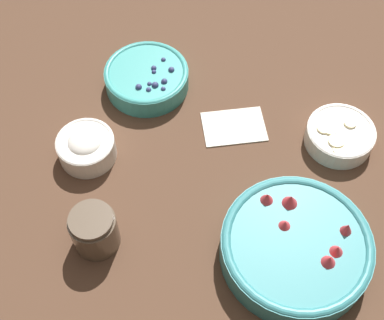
# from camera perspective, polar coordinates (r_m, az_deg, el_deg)

# --- Properties ---
(ground_plane) EXTENTS (4.00, 4.00, 0.00)m
(ground_plane) POSITION_cam_1_polar(r_m,az_deg,el_deg) (1.08, 2.51, 0.06)
(ground_plane) COLOR #4C3323
(bowl_strawberries) EXTENTS (0.27, 0.27, 0.08)m
(bowl_strawberries) POSITION_cam_1_polar(r_m,az_deg,el_deg) (0.97, 11.03, -9.05)
(bowl_strawberries) COLOR teal
(bowl_strawberries) RESTS_ON ground_plane
(bowl_blueberries) EXTENTS (0.18, 0.18, 0.05)m
(bowl_blueberries) POSITION_cam_1_polar(r_m,az_deg,el_deg) (1.18, -4.85, 8.81)
(bowl_blueberries) COLOR teal
(bowl_blueberries) RESTS_ON ground_plane
(bowl_bananas) EXTENTS (0.14, 0.14, 0.05)m
(bowl_bananas) POSITION_cam_1_polar(r_m,az_deg,el_deg) (1.12, 15.49, 2.61)
(bowl_bananas) COLOR white
(bowl_bananas) RESTS_ON ground_plane
(bowl_cream) EXTENTS (0.12, 0.12, 0.06)m
(bowl_cream) POSITION_cam_1_polar(r_m,az_deg,el_deg) (1.08, -11.24, 1.45)
(bowl_cream) COLOR silver
(bowl_cream) RESTS_ON ground_plane
(jar_chocolate) EXTENTS (0.08, 0.08, 0.09)m
(jar_chocolate) POSITION_cam_1_polar(r_m,az_deg,el_deg) (0.97, -10.35, -7.45)
(jar_chocolate) COLOR brown
(jar_chocolate) RESTS_ON ground_plane
(napkin) EXTENTS (0.15, 0.12, 0.01)m
(napkin) POSITION_cam_1_polar(r_m,az_deg,el_deg) (1.13, 4.50, 3.61)
(napkin) COLOR silver
(napkin) RESTS_ON ground_plane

